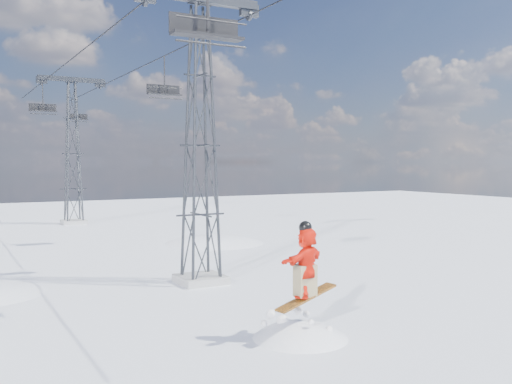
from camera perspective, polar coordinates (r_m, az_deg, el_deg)
ground at (r=16.01m, az=3.55°, el=-14.59°), size 120.00×120.00×0.00m
lift_tower_near at (r=22.74m, az=-5.60°, el=4.57°), size 5.20×1.80×11.43m
lift_tower_far at (r=46.75m, az=-17.85°, el=3.63°), size 5.20×1.80×11.43m
haul_cables at (r=34.13m, az=-13.52°, el=13.06°), size 4.46×51.00×0.06m
lift_chair_near at (r=17.16m, az=-4.96°, el=15.98°), size 2.17×0.62×2.69m
lift_chair_mid at (r=33.29m, az=-9.17°, el=9.96°), size 1.97×0.57×2.44m
lift_chair_far at (r=46.21m, az=-20.54°, el=7.85°), size 1.96×0.56×2.44m
lift_chair_extra at (r=55.90m, az=-17.42°, el=7.15°), size 1.84×0.53×2.29m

